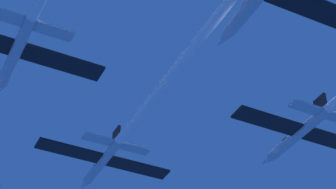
# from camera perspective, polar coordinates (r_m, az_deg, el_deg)

# --- Properties ---
(jet_lead) EXTENTS (18.65, 53.12, 3.09)m
(jet_lead) POSITION_cam_1_polar(r_m,az_deg,el_deg) (73.96, -1.98, -1.03)
(jet_lead) COLOR #B2BAC6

